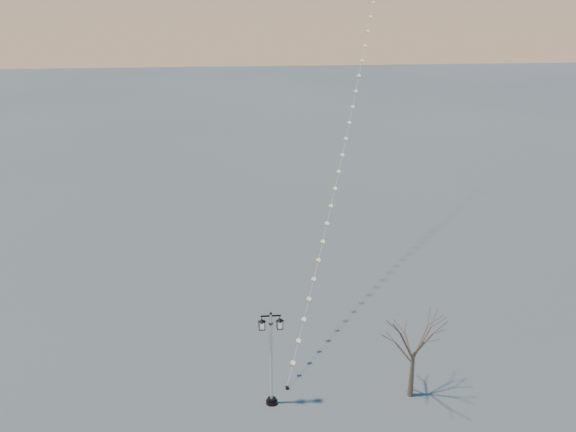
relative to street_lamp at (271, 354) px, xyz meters
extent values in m
plane|color=#4F4F4F|center=(1.12, -0.77, -2.84)|extent=(300.00, 300.00, 0.00)
cylinder|color=black|center=(0.00, 0.00, -2.76)|extent=(0.57, 0.57, 0.16)
cylinder|color=black|center=(0.00, 0.00, -2.61)|extent=(0.41, 0.41, 0.14)
cylinder|color=beige|center=(0.00, 0.00, -0.14)|extent=(0.13, 0.13, 4.79)
cylinder|color=black|center=(0.00, 0.00, 1.69)|extent=(0.20, 0.20, 0.06)
cube|color=black|center=(0.00, 0.00, 2.10)|extent=(0.97, 0.07, 0.06)
sphere|color=black|center=(0.00, 0.00, 2.22)|extent=(0.14, 0.14, 0.14)
pyramid|color=black|center=(-0.43, 0.00, 1.95)|extent=(0.45, 0.45, 0.14)
cube|color=beige|center=(-0.43, 0.00, 1.63)|extent=(0.26, 0.26, 0.35)
cube|color=black|center=(-0.43, 0.00, 1.44)|extent=(0.31, 0.31, 0.04)
pyramid|color=black|center=(0.43, 0.00, 1.95)|extent=(0.45, 0.45, 0.14)
cube|color=beige|center=(0.43, 0.00, 1.63)|extent=(0.26, 0.26, 0.35)
cube|color=black|center=(0.43, 0.00, 1.44)|extent=(0.31, 0.31, 0.04)
cone|color=brown|center=(7.07, -0.07, -1.60)|extent=(0.29, 0.29, 2.48)
cylinder|color=black|center=(0.88, 1.10, -2.75)|extent=(0.17, 0.17, 0.17)
cylinder|color=black|center=(0.88, 1.10, -2.73)|extent=(0.03, 0.03, 0.22)
cone|color=#FC5A1F|center=(7.67, 18.82, 11.75)|extent=(0.07, 0.07, 0.24)
cylinder|color=white|center=(0.88, 1.10, -2.32)|extent=(0.01, 0.01, 0.70)
camera|label=1|loc=(-1.75, -25.68, 16.49)|focal=38.44mm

